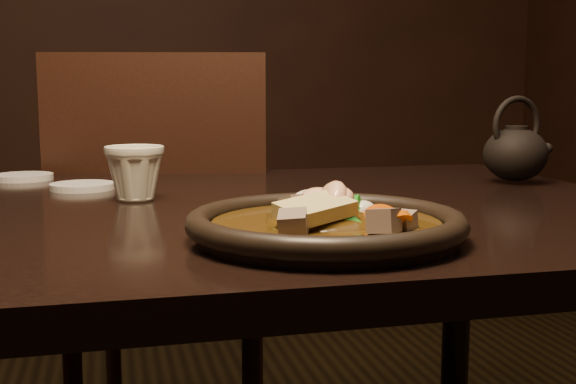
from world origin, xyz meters
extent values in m
cube|color=black|center=(0.00, 0.00, 0.73)|extent=(1.60, 0.90, 0.04)
cylinder|color=black|center=(0.72, 0.37, 0.35)|extent=(0.06, 0.06, 0.71)
cube|color=black|center=(0.13, 0.65, 0.48)|extent=(0.56, 0.56, 0.04)
cylinder|color=black|center=(0.36, 0.79, 0.23)|extent=(0.04, 0.04, 0.46)
cylinder|color=black|center=(-0.01, 0.87, 0.23)|extent=(0.04, 0.04, 0.46)
cube|color=black|center=(0.09, 0.44, 0.74)|extent=(0.44, 0.13, 0.49)
cylinder|color=black|center=(0.23, -0.26, 0.76)|extent=(0.28, 0.28, 0.01)
torus|color=black|center=(0.23, -0.26, 0.77)|extent=(0.31, 0.31, 0.03)
cylinder|color=#37230A|center=(0.23, -0.26, 0.77)|extent=(0.25, 0.25, 0.01)
ellipsoid|color=#37230A|center=(0.23, -0.26, 0.77)|extent=(0.14, 0.13, 0.04)
torus|color=beige|center=(0.23, -0.25, 0.78)|extent=(0.07, 0.08, 0.04)
torus|color=beige|center=(0.23, -0.26, 0.78)|extent=(0.05, 0.06, 0.06)
torus|color=beige|center=(0.23, -0.26, 0.78)|extent=(0.06, 0.06, 0.06)
torus|color=beige|center=(0.25, -0.23, 0.77)|extent=(0.06, 0.06, 0.06)
cube|color=gray|center=(0.20, -0.30, 0.77)|extent=(0.03, 0.04, 0.03)
cube|color=gray|center=(0.29, -0.32, 0.77)|extent=(0.04, 0.04, 0.03)
cube|color=gray|center=(0.20, -0.28, 0.78)|extent=(0.03, 0.03, 0.03)
cube|color=gray|center=(0.26, -0.35, 0.78)|extent=(0.04, 0.04, 0.03)
cube|color=gray|center=(0.17, -0.34, 0.78)|extent=(0.04, 0.04, 0.03)
cube|color=gray|center=(0.20, -0.24, 0.78)|extent=(0.04, 0.04, 0.03)
cylinder|color=#F45C07|center=(0.23, -0.21, 0.78)|extent=(0.03, 0.05, 0.05)
cylinder|color=#F45C07|center=(0.21, -0.29, 0.78)|extent=(0.06, 0.06, 0.04)
cylinder|color=#F45C07|center=(0.21, -0.22, 0.78)|extent=(0.05, 0.05, 0.03)
cylinder|color=#F45C07|center=(0.27, -0.34, 0.78)|extent=(0.06, 0.05, 0.04)
cylinder|color=#F45C07|center=(0.28, -0.30, 0.78)|extent=(0.04, 0.05, 0.05)
cylinder|color=#F45C07|center=(0.21, -0.27, 0.78)|extent=(0.06, 0.05, 0.04)
cube|color=#1A7616|center=(0.28, -0.19, 0.78)|extent=(0.04, 0.03, 0.02)
cube|color=#1A7616|center=(0.23, -0.25, 0.78)|extent=(0.04, 0.03, 0.03)
cube|color=#1A7616|center=(0.24, -0.27, 0.77)|extent=(0.04, 0.02, 0.03)
cube|color=#1A7616|center=(0.24, -0.30, 0.78)|extent=(0.03, 0.04, 0.03)
cube|color=#1A7616|center=(0.26, -0.26, 0.78)|extent=(0.03, 0.04, 0.03)
cube|color=#1A7616|center=(0.20, -0.23, 0.78)|extent=(0.05, 0.02, 0.02)
ellipsoid|color=silver|center=(0.21, -0.29, 0.78)|extent=(0.04, 0.03, 0.02)
ellipsoid|color=silver|center=(0.28, -0.24, 0.77)|extent=(0.03, 0.03, 0.03)
ellipsoid|color=silver|center=(0.23, -0.26, 0.79)|extent=(0.03, 0.03, 0.02)
ellipsoid|color=silver|center=(0.22, -0.20, 0.77)|extent=(0.04, 0.03, 0.02)
ellipsoid|color=silver|center=(0.22, -0.22, 0.79)|extent=(0.05, 0.04, 0.03)
ellipsoid|color=silver|center=(0.19, -0.28, 0.79)|extent=(0.04, 0.03, 0.03)
cube|color=#D9CA82|center=(0.20, -0.30, 0.79)|extent=(0.09, 0.08, 0.03)
cylinder|color=white|center=(-0.16, 0.39, 0.76)|extent=(0.11, 0.11, 0.01)
cylinder|color=white|center=(-0.05, 0.23, 0.76)|extent=(0.11, 0.11, 0.01)
imported|color=silver|center=(0.03, 0.08, 0.79)|extent=(0.11, 0.11, 0.09)
ellipsoid|color=black|center=(0.70, 0.13, 0.80)|extent=(0.11, 0.11, 0.10)
cylinder|color=black|center=(0.70, 0.13, 0.84)|extent=(0.04, 0.04, 0.02)
cylinder|color=black|center=(0.75, 0.14, 0.80)|extent=(0.05, 0.03, 0.04)
torus|color=black|center=(0.70, 0.13, 0.85)|extent=(0.11, 0.03, 0.10)
camera|label=1|loc=(0.00, -1.02, 0.91)|focal=45.00mm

